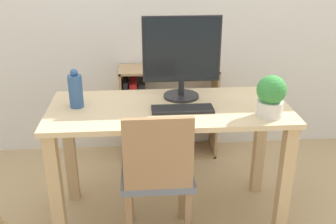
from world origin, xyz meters
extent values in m
plane|color=tan|center=(0.00, 0.00, 0.00)|extent=(10.00, 10.00, 0.00)
cube|color=#D8BC8C|center=(0.00, 0.00, 0.76)|extent=(1.41, 0.61, 0.03)
cube|color=tan|center=(-0.65, -0.25, 0.37)|extent=(0.07, 0.07, 0.75)
cube|color=tan|center=(0.65, -0.25, 0.37)|extent=(0.07, 0.07, 0.75)
cube|color=tan|center=(-0.65, 0.25, 0.37)|extent=(0.07, 0.07, 0.75)
cube|color=tan|center=(0.65, 0.25, 0.37)|extent=(0.07, 0.07, 0.75)
cylinder|color=#232326|center=(0.09, 0.15, 0.78)|extent=(0.22, 0.22, 0.02)
cylinder|color=#232326|center=(0.09, 0.15, 0.84)|extent=(0.04, 0.04, 0.10)
cube|color=#232326|center=(0.09, 0.15, 1.08)|extent=(0.47, 0.02, 0.40)
cube|color=black|center=(0.09, 0.15, 1.08)|extent=(0.44, 0.03, 0.37)
cube|color=black|center=(0.07, -0.06, 0.78)|extent=(0.35, 0.12, 0.02)
cylinder|color=#33598C|center=(-0.54, 0.04, 0.87)|extent=(0.08, 0.08, 0.19)
sphere|color=#33598C|center=(-0.54, 0.04, 0.98)|extent=(0.04, 0.04, 0.04)
cylinder|color=silver|center=(0.54, -0.18, 0.82)|extent=(0.14, 0.14, 0.09)
sphere|color=#388C3D|center=(0.54, -0.18, 0.93)|extent=(0.16, 0.16, 0.16)
cube|color=slate|center=(-0.09, -0.20, 0.45)|extent=(0.40, 0.40, 0.04)
cube|color=#9E754C|center=(-0.09, -0.38, 0.67)|extent=(0.36, 0.03, 0.40)
cube|color=#9E754C|center=(0.08, -0.36, 0.22)|extent=(0.04, 0.04, 0.43)
cube|color=#9E754C|center=(-0.25, -0.04, 0.22)|extent=(0.04, 0.04, 0.43)
cube|color=#9E754C|center=(0.08, -0.04, 0.22)|extent=(0.04, 0.04, 0.43)
cube|color=tan|center=(-0.32, 0.85, 0.38)|extent=(0.02, 0.28, 0.76)
cube|color=tan|center=(0.44, 0.85, 0.38)|extent=(0.02, 0.28, 0.76)
cube|color=tan|center=(0.06, 0.85, 0.01)|extent=(0.78, 0.28, 0.02)
cube|color=tan|center=(0.06, 0.85, 0.75)|extent=(0.78, 0.28, 0.02)
cube|color=tan|center=(0.06, 0.85, 0.38)|extent=(0.74, 0.28, 0.02)
cube|color=black|center=(-0.27, 0.85, 0.16)|extent=(0.06, 0.24, 0.28)
cube|color=red|center=(-0.20, 0.85, 0.15)|extent=(0.05, 0.24, 0.26)
cube|color=navy|center=(-0.12, 0.85, 0.16)|extent=(0.07, 0.24, 0.28)
cube|color=black|center=(-0.06, 0.85, 0.16)|extent=(0.04, 0.24, 0.29)
cube|color=black|center=(-0.28, 0.85, 0.53)|extent=(0.04, 0.24, 0.29)
cube|color=red|center=(-0.22, 0.85, 0.52)|extent=(0.06, 0.24, 0.27)
cube|color=black|center=(-0.15, 0.85, 0.52)|extent=(0.05, 0.24, 0.26)
camera|label=1|loc=(-0.17, -2.12, 1.65)|focal=42.00mm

